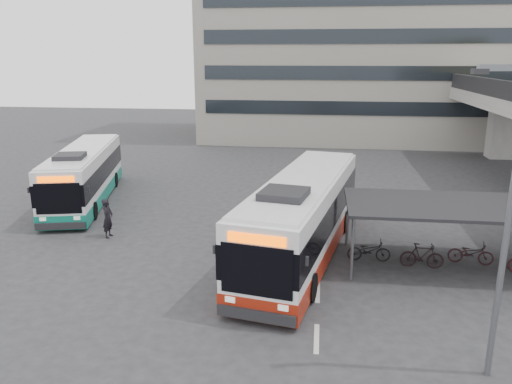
# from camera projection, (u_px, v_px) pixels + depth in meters

# --- Properties ---
(ground) EXTENTS (120.00, 120.00, 0.00)m
(ground) POSITION_uv_depth(u_px,v_px,m) (247.00, 288.00, 17.83)
(ground) COLOR #28282B
(ground) RESTS_ON ground
(bike_shelter) EXTENTS (10.00, 4.00, 2.54)m
(bike_shelter) POSITION_uv_depth(u_px,v_px,m) (476.00, 230.00, 19.23)
(bike_shelter) COLOR #595B60
(bike_shelter) RESTS_ON ground
(office_block) EXTENTS (30.00, 15.00, 25.00)m
(office_block) POSITION_uv_depth(u_px,v_px,m) (362.00, 8.00, 48.20)
(office_block) COLOR gray
(office_block) RESTS_ON ground
(road_markings) EXTENTS (0.15, 7.60, 0.01)m
(road_markings) POSITION_uv_depth(u_px,v_px,m) (317.00, 338.00, 14.64)
(road_markings) COLOR beige
(road_markings) RESTS_ON ground
(bus_main) EXTENTS (4.85, 12.36, 3.57)m
(bus_main) POSITION_uv_depth(u_px,v_px,m) (303.00, 217.00, 20.35)
(bus_main) COLOR white
(bus_main) RESTS_ON ground
(bus_teal) EXTENTS (4.91, 11.24, 3.25)m
(bus_teal) POSITION_uv_depth(u_px,v_px,m) (85.00, 175.00, 28.17)
(bus_teal) COLOR white
(bus_teal) RESTS_ON ground
(pedestrian) EXTENTS (0.44, 0.66, 1.80)m
(pedestrian) POSITION_uv_depth(u_px,v_px,m) (108.00, 218.00, 22.63)
(pedestrian) COLOR black
(pedestrian) RESTS_ON ground
(lamp_post) EXTENTS (1.38, 0.42, 7.88)m
(lamp_post) POSITION_uv_depth(u_px,v_px,m) (506.00, 210.00, 11.82)
(lamp_post) COLOR #595B60
(lamp_post) RESTS_ON ground
(sign_totem_north) EXTENTS (0.55, 0.17, 2.54)m
(sign_totem_north) POSITION_uv_depth(u_px,v_px,m) (44.00, 189.00, 26.02)
(sign_totem_north) COLOR #B10A26
(sign_totem_north) RESTS_ON ground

